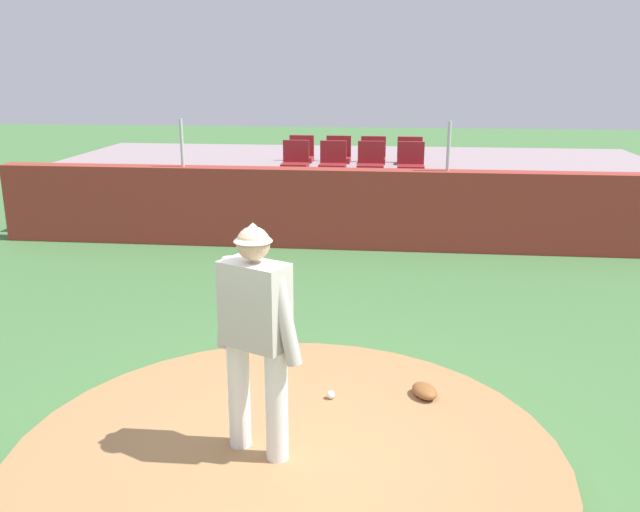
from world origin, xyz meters
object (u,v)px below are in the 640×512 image
(pitcher, at_px, (255,324))
(stadium_chair_4, at_px, (301,153))
(stadium_chair_6, at_px, (373,155))
(fielding_glove, at_px, (425,391))
(stadium_chair_1, at_px, (333,160))
(stadium_chair_3, at_px, (411,162))
(stadium_chair_0, at_px, (295,160))
(stadium_chair_2, at_px, (371,161))
(baseball, at_px, (331,395))
(stadium_chair_5, at_px, (338,154))
(stadium_chair_7, at_px, (410,155))

(pitcher, relative_size, stadium_chair_4, 3.62)
(stadium_chair_6, bearing_deg, fielding_glove, 95.55)
(fielding_glove, relative_size, stadium_chair_1, 0.60)
(stadium_chair_3, bearing_deg, stadium_chair_6, -51.43)
(stadium_chair_4, bearing_deg, fielding_glove, 105.72)
(stadium_chair_0, bearing_deg, stadium_chair_2, 179.74)
(baseball, bearing_deg, stadium_chair_5, 94.30)
(stadium_chair_0, distance_m, stadium_chair_7, 2.27)
(pitcher, height_order, stadium_chair_7, pitcher)
(baseball, distance_m, fielding_glove, 0.85)
(stadium_chair_4, bearing_deg, stadium_chair_7, 178.72)
(stadium_chair_1, xyz_separation_m, stadium_chair_4, (-0.71, 0.91, 0.00))
(stadium_chair_1, height_order, stadium_chair_2, same)
(fielding_glove, xyz_separation_m, stadium_chair_0, (-2.14, 6.75, 1.13))
(stadium_chair_0, distance_m, stadium_chair_4, 0.89)
(fielding_glove, xyz_separation_m, stadium_chair_7, (-0.04, 7.60, 1.13))
(stadium_chair_6, bearing_deg, stadium_chair_5, -2.49)
(stadium_chair_7, bearing_deg, stadium_chair_5, -1.79)
(stadium_chair_4, xyz_separation_m, stadium_chair_7, (2.12, -0.05, 0.00))
(stadium_chair_2, relative_size, stadium_chair_7, 1.00)
(pitcher, relative_size, stadium_chair_0, 3.62)
(pitcher, relative_size, stadium_chair_2, 3.62)
(stadium_chair_1, distance_m, stadium_chair_3, 1.41)
(fielding_glove, height_order, stadium_chair_5, stadium_chair_5)
(baseball, distance_m, stadium_chair_6, 7.83)
(fielding_glove, xyz_separation_m, stadium_chair_6, (-0.74, 7.61, 1.13))
(stadium_chair_0, xyz_separation_m, stadium_chair_7, (2.10, 0.85, 0.00))
(stadium_chair_0, height_order, stadium_chair_2, same)
(stadium_chair_1, relative_size, stadium_chair_2, 1.00)
(pitcher, bearing_deg, stadium_chair_6, 112.20)
(baseball, distance_m, stadium_chair_0, 7.10)
(stadium_chair_0, bearing_deg, pitcher, 96.09)
(fielding_glove, height_order, stadium_chair_7, stadium_chair_7)
(pitcher, distance_m, fielding_glove, 1.94)
(stadium_chair_4, bearing_deg, baseball, 99.62)
(stadium_chair_0, height_order, stadium_chair_4, same)
(fielding_glove, bearing_deg, stadium_chair_5, 166.35)
(stadium_chair_0, xyz_separation_m, stadium_chair_6, (1.40, 0.86, 0.00))
(pitcher, bearing_deg, fielding_glove, 64.31)
(stadium_chair_3, height_order, stadium_chair_7, same)
(stadium_chair_4, height_order, stadium_chair_5, same)
(pitcher, bearing_deg, stadium_chair_7, 107.57)
(stadium_chair_3, height_order, stadium_chair_5, same)
(stadium_chair_5, xyz_separation_m, stadium_chair_6, (0.68, -0.03, 0.00))
(stadium_chair_1, height_order, stadium_chair_3, same)
(stadium_chair_2, bearing_deg, stadium_chair_4, -32.79)
(fielding_glove, relative_size, stadium_chair_4, 0.60)
(stadium_chair_6, bearing_deg, stadium_chair_4, -1.36)
(fielding_glove, height_order, stadium_chair_4, stadium_chair_4)
(stadium_chair_7, bearing_deg, stadium_chair_6, -1.12)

